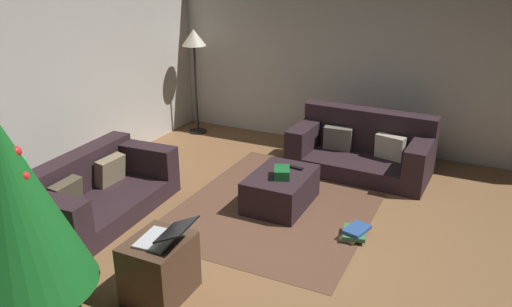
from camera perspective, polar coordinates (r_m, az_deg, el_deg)
ground_plane at (r=4.58m, az=4.71°, el=-11.93°), size 6.40×6.40×0.00m
rear_partition at (r=5.86m, az=-25.04°, el=7.46°), size 6.40×0.12×2.60m
corner_partition at (r=6.97m, az=14.66°, el=10.69°), size 0.12×6.40×2.60m
couch_left at (r=5.45m, az=-18.30°, el=-4.23°), size 1.75×0.98×0.62m
couch_right at (r=6.39m, az=12.20°, el=0.52°), size 0.95×1.73×0.75m
ottoman at (r=5.40m, az=2.88°, el=-4.16°), size 0.86×0.60×0.37m
gift_box at (r=5.23m, az=3.01°, el=-2.22°), size 0.28×0.24×0.10m
tv_remote at (r=5.47m, az=4.65°, el=-1.66°), size 0.07×0.17×0.02m
christmas_tree at (r=3.81m, az=-26.71°, el=-5.18°), size 1.07×1.07×1.72m
side_table at (r=4.07m, az=-11.08°, el=-12.83°), size 0.52×0.44×0.50m
laptop at (r=3.87m, az=-10.54°, el=-9.31°), size 0.37×0.45×0.19m
book_stack at (r=4.93m, az=11.32°, el=-8.91°), size 0.34×0.27×0.11m
corner_lamp at (r=7.50m, az=-7.17°, el=12.27°), size 0.36×0.36×1.58m
area_rug at (r=5.48m, az=2.84°, el=-5.86°), size 2.60×2.00×0.01m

